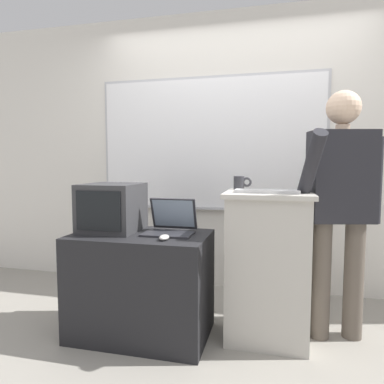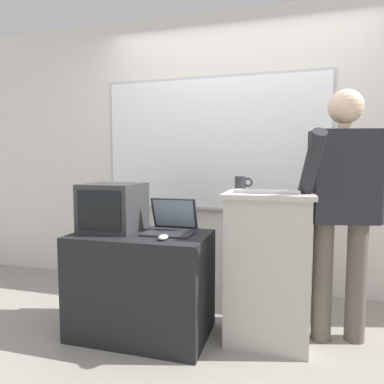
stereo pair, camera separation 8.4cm
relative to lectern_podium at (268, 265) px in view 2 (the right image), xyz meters
name	(u,v)px [view 2 (the right image)]	position (x,y,z in m)	size (l,w,h in m)	color
ground_plane	(205,363)	(-0.34, -0.42, -0.51)	(30.00, 30.00, 0.00)	gray
back_wall	(238,152)	(-0.35, 0.95, 0.80)	(6.40, 0.17, 2.62)	silver
lectern_podium	(268,265)	(0.00, 0.00, 0.00)	(0.58, 0.53, 1.01)	#BCB7AD
side_desk	(142,284)	(-0.85, -0.18, -0.15)	(0.94, 0.57, 0.72)	black
person_presenter	(342,198)	(0.47, 0.09, 0.47)	(0.58, 0.60, 1.68)	brown
laptop	(171,223)	(-0.66, -0.10, 0.28)	(0.34, 0.30, 0.24)	#28282D
wireless_keyboard	(267,191)	(-0.01, -0.07, 0.51)	(0.42, 0.14, 0.02)	silver
computer_mouse_by_laptop	(163,237)	(-0.64, -0.33, 0.23)	(0.06, 0.10, 0.03)	silver
crt_monitor	(113,207)	(-1.10, -0.12, 0.38)	(0.39, 0.41, 0.34)	#333335
coffee_mug	(241,183)	(-0.21, 0.19, 0.55)	(0.13, 0.08, 0.10)	#333338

